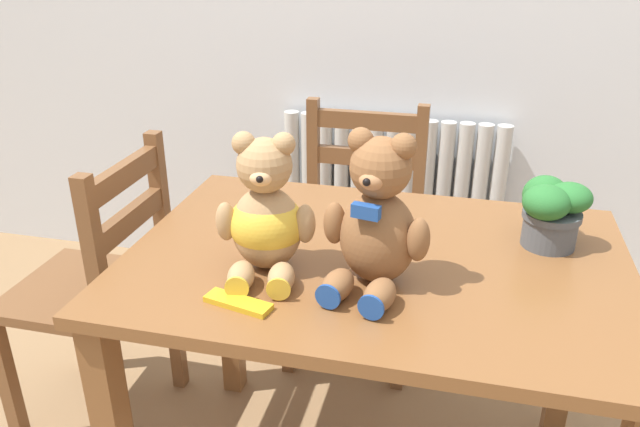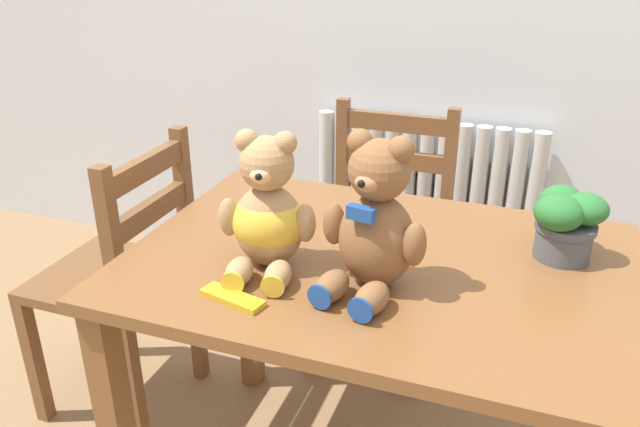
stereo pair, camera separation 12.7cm
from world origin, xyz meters
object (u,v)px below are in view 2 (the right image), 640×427
(teddy_bear_right, at_px, (375,224))
(potted_plant, at_px, (565,220))
(teddy_bear_left, at_px, (268,215))
(chocolate_bar, at_px, (233,298))
(wooden_chair_side, at_px, (122,279))
(wooden_chair_behind, at_px, (382,237))

(teddy_bear_right, relative_size, potted_plant, 1.85)
(teddy_bear_left, relative_size, chocolate_bar, 2.20)
(chocolate_bar, bearing_deg, wooden_chair_side, 146.44)
(wooden_chair_behind, relative_size, teddy_bear_right, 2.72)
(wooden_chair_behind, distance_m, teddy_bear_right, 0.93)
(teddy_bear_right, bearing_deg, teddy_bear_left, 10.30)
(wooden_chair_side, xyz_separation_m, chocolate_bar, (0.59, -0.39, 0.29))
(wooden_chair_behind, relative_size, wooden_chair_side, 0.99)
(teddy_bear_left, bearing_deg, teddy_bear_right, 169.23)
(wooden_chair_side, relative_size, chocolate_bar, 6.45)
(wooden_chair_side, height_order, teddy_bear_right, teddy_bear_right)
(wooden_chair_behind, height_order, teddy_bear_left, teddy_bear_left)
(wooden_chair_side, xyz_separation_m, potted_plant, (1.20, 0.02, 0.38))
(teddy_bear_left, relative_size, teddy_bear_right, 0.94)
(teddy_bear_left, xyz_separation_m, potted_plant, (0.59, 0.26, -0.03))
(wooden_chair_behind, distance_m, wooden_chair_side, 0.87)
(wooden_chair_side, distance_m, teddy_bear_right, 0.97)
(wooden_chair_behind, xyz_separation_m, teddy_bear_left, (-0.05, -0.80, 0.42))
(wooden_chair_side, xyz_separation_m, teddy_bear_right, (0.84, -0.24, 0.43))
(wooden_chair_side, xyz_separation_m, teddy_bear_left, (0.60, -0.24, 0.41))
(teddy_bear_left, bearing_deg, wooden_chair_side, -31.20)
(teddy_bear_right, bearing_deg, potted_plant, -132.50)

